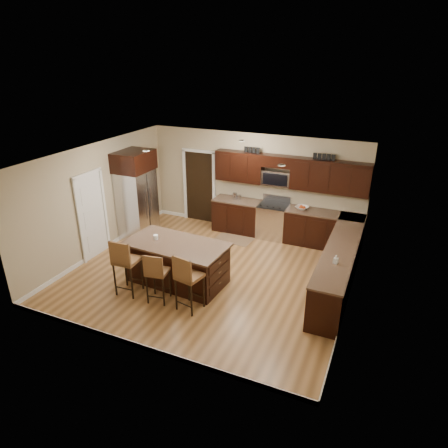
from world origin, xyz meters
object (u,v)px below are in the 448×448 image
at_px(island, 177,264).
at_px(stool_mid, 156,272).
at_px(stool_right, 187,277).
at_px(refrigerator, 137,195).
at_px(stool_left, 125,261).
at_px(range, 273,221).

bearing_deg(island, stool_mid, -84.38).
xyz_separation_m(stool_right, refrigerator, (-2.81, 2.45, 0.46)).
distance_m(island, stool_left, 1.15).
bearing_deg(stool_right, range, 94.17).
distance_m(stool_mid, refrigerator, 3.29).
relative_size(stool_right, refrigerator, 0.51).
distance_m(stool_left, refrigerator, 2.86).
bearing_deg(stool_mid, refrigerator, 121.70).
bearing_deg(refrigerator, island, -37.41).
relative_size(stool_left, stool_mid, 1.14).
distance_m(range, island, 3.26).
relative_size(stool_mid, refrigerator, 0.46).
relative_size(range, stool_right, 0.93).
bearing_deg(refrigerator, range, 23.40).
distance_m(range, stool_right, 3.92).
bearing_deg(stool_right, stool_left, -168.52).
height_order(island, stool_left, stool_left).
relative_size(range, stool_mid, 1.03).
bearing_deg(refrigerator, stool_left, -60.38).
xyz_separation_m(range, stool_left, (-1.90, -3.89, 0.30)).
distance_m(stool_mid, stool_right, 0.69).
bearing_deg(stool_right, refrigerator, 150.22).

